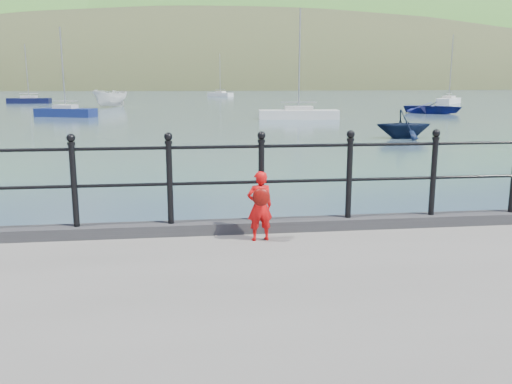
{
  "coord_description": "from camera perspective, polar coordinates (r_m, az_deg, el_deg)",
  "views": [
    {
      "loc": [
        -0.39,
        -7.13,
        3.0
      ],
      "look_at": [
        0.52,
        -0.2,
        1.55
      ],
      "focal_mm": 38.0,
      "sensor_mm": 36.0,
      "label": 1
    }
  ],
  "objects": [
    {
      "name": "sailboat_near",
      "position": [
        42.88,
        4.5,
        8.12
      ],
      "size": [
        6.33,
        2.35,
        8.5
      ],
      "rotation": [
        0.0,
        0.0,
        -0.11
      ],
      "color": "silver",
      "rests_on": "ground"
    },
    {
      "name": "sailboat_deep",
      "position": [
        102.23,
        -3.78,
        10.19
      ],
      "size": [
        4.7,
        4.97,
        7.93
      ],
      "rotation": [
        0.0,
        0.0,
        -0.84
      ],
      "color": "white",
      "rests_on": "ground"
    },
    {
      "name": "launch_blue",
      "position": [
        52.38,
        18.15,
        8.44
      ],
      "size": [
        6.25,
        6.28,
        1.07
      ],
      "primitive_type": "imported",
      "rotation": [
        0.0,
        0.0,
        0.77
      ],
      "color": "navy",
      "rests_on": "ground"
    },
    {
      "name": "launch_navy",
      "position": [
        29.46,
        15.29,
        6.91
      ],
      "size": [
        2.88,
        2.5,
        1.49
      ],
      "primitive_type": "imported",
      "rotation": [
        0.0,
        0.0,
        1.55
      ],
      "color": "black",
      "rests_on": "ground"
    },
    {
      "name": "kerb",
      "position": [
        7.25,
        -4.15,
        -3.71
      ],
      "size": [
        60.0,
        0.3,
        0.15
      ],
      "primitive_type": "cube",
      "color": "#28282B",
      "rests_on": "quay"
    },
    {
      "name": "sailboat_port",
      "position": [
        48.04,
        -19.39,
        7.88
      ],
      "size": [
        5.23,
        3.21,
        7.39
      ],
      "rotation": [
        0.0,
        0.0,
        -0.35
      ],
      "color": "navy",
      "rests_on": "ground"
    },
    {
      "name": "child",
      "position": [
        6.79,
        0.41,
        -1.4
      ],
      "size": [
        0.35,
        0.31,
        0.89
      ],
      "rotation": [
        0.0,
        0.0,
        3.27
      ],
      "color": "red",
      "rests_on": "quay"
    },
    {
      "name": "sailboat_far",
      "position": [
        75.22,
        19.62,
        9.01
      ],
      "size": [
        5.26,
        5.77,
        8.81
      ],
      "rotation": [
        0.0,
        0.0,
        0.87
      ],
      "color": "silver",
      "rests_on": "ground"
    },
    {
      "name": "sailboat_left",
      "position": [
        77.41,
        -22.76,
        8.84
      ],
      "size": [
        5.4,
        1.89,
        7.68
      ],
      "rotation": [
        0.0,
        0.0,
        -0.05
      ],
      "color": "black",
      "rests_on": "ground"
    },
    {
      "name": "launch_white",
      "position": [
        63.72,
        -15.07,
        9.5
      ],
      "size": [
        4.45,
        5.29,
        1.97
      ],
      "primitive_type": "imported",
      "rotation": [
        0.0,
        0.0,
        -0.6
      ],
      "color": "silver",
      "rests_on": "ground"
    },
    {
      "name": "railing",
      "position": [
        7.09,
        -4.24,
        2.14
      ],
      "size": [
        18.11,
        0.11,
        1.2
      ],
      "color": "black",
      "rests_on": "kerb"
    },
    {
      "name": "far_shore",
      "position": [
        250.87,
        1.46,
        5.85
      ],
      "size": [
        830.0,
        200.0,
        156.0
      ],
      "color": "#333A21",
      "rests_on": "ground"
    },
    {
      "name": "ground",
      "position": [
        7.74,
        -4.1,
        -11.11
      ],
      "size": [
        600.0,
        600.0,
        0.0
      ],
      "primitive_type": "plane",
      "color": "#2D4251",
      "rests_on": "ground"
    }
  ]
}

